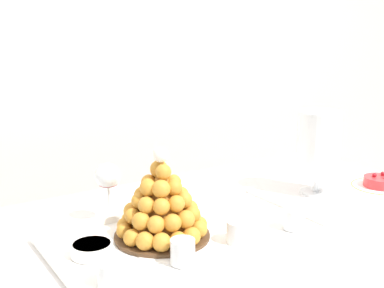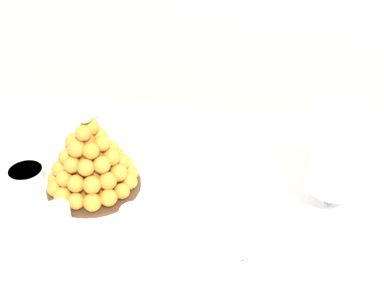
{
  "view_description": "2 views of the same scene",
  "coord_description": "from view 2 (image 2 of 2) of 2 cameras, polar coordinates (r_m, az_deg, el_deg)",
  "views": [
    {
      "loc": [
        -0.74,
        -1.01,
        1.28
      ],
      "look_at": [
        -0.06,
        0.05,
        0.98
      ],
      "focal_mm": 46.46,
      "sensor_mm": 36.0,
      "label": 1
    },
    {
      "loc": [
        0.22,
        -0.94,
        1.58
      ],
      "look_at": [
        0.05,
        0.01,
        0.91
      ],
      "focal_mm": 46.95,
      "sensor_mm": 36.0,
      "label": 2
    }
  ],
  "objects": [
    {
      "name": "dessert_cup_mid_right",
      "position": [
        1.11,
        1.74,
        -10.04
      ],
      "size": [
        0.05,
        0.05,
        0.05
      ],
      "color": "silver",
      "rests_on": "serving_tray"
    },
    {
      "name": "buffet_table",
      "position": [
        1.34,
        -2.26,
        -9.23
      ],
      "size": [
        1.5,
        0.85,
        0.77
      ],
      "color": "brown",
      "rests_on": "ground_plane"
    },
    {
      "name": "dessert_cup_centre",
      "position": [
        1.14,
        -6.6,
        -8.6
      ],
      "size": [
        0.06,
        0.06,
        0.05
      ],
      "color": "silver",
      "rests_on": "serving_tray"
    },
    {
      "name": "creme_brulee_ramekin",
      "position": [
        1.35,
        -18.34,
        -3.23
      ],
      "size": [
        0.1,
        0.1,
        0.03
      ],
      "color": "white",
      "rests_on": "serving_tray"
    },
    {
      "name": "wine_glass",
      "position": [
        1.38,
        -11.5,
        3.82
      ],
      "size": [
        0.07,
        0.07,
        0.16
      ],
      "color": "silver",
      "rests_on": "buffet_table"
    },
    {
      "name": "serving_tray",
      "position": [
        1.25,
        -8.77,
        -5.81
      ],
      "size": [
        0.67,
        0.36,
        0.02
      ],
      "color": "white",
      "rests_on": "buffet_table"
    },
    {
      "name": "dessert_cup_mid_left",
      "position": [
        1.18,
        -14.84,
        -7.96
      ],
      "size": [
        0.05,
        0.05,
        0.06
      ],
      "color": "silver",
      "rests_on": "serving_tray"
    },
    {
      "name": "macaron_goblet",
      "position": [
        1.17,
        16.34,
        -0.92
      ],
      "size": [
        0.13,
        0.13,
        0.26
      ],
      "color": "white",
      "rests_on": "buffet_table"
    },
    {
      "name": "croquembouche",
      "position": [
        1.24,
        -11.46,
        -1.81
      ],
      "size": [
        0.23,
        0.23,
        0.23
      ],
      "color": "#4C331E",
      "rests_on": "serving_tray"
    }
  ]
}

